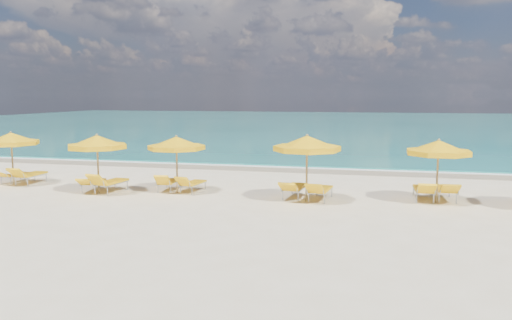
# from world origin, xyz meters

# --- Properties ---
(ground_plane) EXTENTS (120.00, 120.00, 0.00)m
(ground_plane) POSITION_xyz_m (0.00, 0.00, 0.00)
(ground_plane) COLOR beige
(ocean) EXTENTS (120.00, 80.00, 0.30)m
(ocean) POSITION_xyz_m (0.00, 48.00, 0.00)
(ocean) COLOR #147069
(ocean) RESTS_ON ground
(wet_sand_band) EXTENTS (120.00, 2.60, 0.01)m
(wet_sand_band) POSITION_xyz_m (0.00, 7.40, 0.00)
(wet_sand_band) COLOR tan
(wet_sand_band) RESTS_ON ground
(foam_line) EXTENTS (120.00, 1.20, 0.03)m
(foam_line) POSITION_xyz_m (0.00, 8.20, 0.00)
(foam_line) COLOR white
(foam_line) RESTS_ON ground
(whitecap_near) EXTENTS (14.00, 0.36, 0.05)m
(whitecap_near) POSITION_xyz_m (-6.00, 17.00, 0.00)
(whitecap_near) COLOR white
(whitecap_near) RESTS_ON ground
(whitecap_far) EXTENTS (18.00, 0.30, 0.05)m
(whitecap_far) POSITION_xyz_m (8.00, 24.00, 0.00)
(whitecap_far) COLOR white
(whitecap_far) RESTS_ON ground
(umbrella_1) EXTENTS (2.40, 2.40, 2.26)m
(umbrella_1) POSITION_xyz_m (-10.21, 0.26, 1.92)
(umbrella_1) COLOR #9C834E
(umbrella_1) RESTS_ON ground
(umbrella_2) EXTENTS (2.67, 2.67, 2.30)m
(umbrella_2) POSITION_xyz_m (-5.74, -0.55, 1.96)
(umbrella_2) COLOR #9C834E
(umbrella_2) RESTS_ON ground
(umbrella_3) EXTENTS (2.76, 2.76, 2.23)m
(umbrella_3) POSITION_xyz_m (-2.85, 0.27, 1.90)
(umbrella_3) COLOR #9C834E
(umbrella_3) RESTS_ON ground
(umbrella_4) EXTENTS (2.81, 2.81, 2.41)m
(umbrella_4) POSITION_xyz_m (2.25, -0.24, 2.06)
(umbrella_4) COLOR #9C834E
(umbrella_4) RESTS_ON ground
(umbrella_5) EXTENTS (2.90, 2.90, 2.26)m
(umbrella_5) POSITION_xyz_m (6.71, 0.60, 1.93)
(umbrella_5) COLOR #9C834E
(umbrella_5) RESTS_ON ground
(lounger_1_left) EXTENTS (0.67, 1.69, 0.61)m
(lounger_1_left) POSITION_xyz_m (-10.58, 0.78, 0.19)
(lounger_1_left) COLOR #A5A8AD
(lounger_1_left) RESTS_ON ground
(lounger_1_right) EXTENTS (0.67, 1.90, 0.84)m
(lounger_1_right) POSITION_xyz_m (-9.67, 0.62, 0.23)
(lounger_1_right) COLOR #A5A8AD
(lounger_1_right) RESTS_ON ground
(lounger_2_left) EXTENTS (0.84, 1.81, 0.68)m
(lounger_2_left) POSITION_xyz_m (-6.21, -0.18, 0.21)
(lounger_2_left) COLOR #A5A8AD
(lounger_2_left) RESTS_ON ground
(lounger_2_right) EXTENTS (0.87, 1.95, 0.89)m
(lounger_2_right) POSITION_xyz_m (-5.39, -0.28, 0.24)
(lounger_2_right) COLOR #A5A8AD
(lounger_2_right) RESTS_ON ground
(lounger_3_left) EXTENTS (0.76, 1.74, 0.79)m
(lounger_3_left) POSITION_xyz_m (-3.34, 0.53, 0.21)
(lounger_3_left) COLOR #A5A8AD
(lounger_3_left) RESTS_ON ground
(lounger_3_right) EXTENTS (0.78, 1.70, 0.76)m
(lounger_3_right) POSITION_xyz_m (-2.31, 0.52, 0.20)
(lounger_3_right) COLOR #A5A8AD
(lounger_3_right) RESTS_ON ground
(lounger_4_left) EXTENTS (0.84, 2.01, 0.78)m
(lounger_4_left) POSITION_xyz_m (1.74, 0.32, 0.23)
(lounger_4_left) COLOR #A5A8AD
(lounger_4_left) RESTS_ON ground
(lounger_4_right) EXTENTS (0.85, 1.94, 0.80)m
(lounger_4_right) POSITION_xyz_m (2.70, 0.13, 0.23)
(lounger_4_right) COLOR #A5A8AD
(lounger_4_right) RESTS_ON ground
(lounger_5_left) EXTENTS (0.68, 1.92, 0.82)m
(lounger_5_left) POSITION_xyz_m (6.31, 0.97, 0.23)
(lounger_5_left) COLOR #A5A8AD
(lounger_5_left) RESTS_ON ground
(lounger_5_right) EXTENTS (0.74, 1.99, 0.80)m
(lounger_5_right) POSITION_xyz_m (7.06, 1.17, 0.24)
(lounger_5_right) COLOR #A5A8AD
(lounger_5_right) RESTS_ON ground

